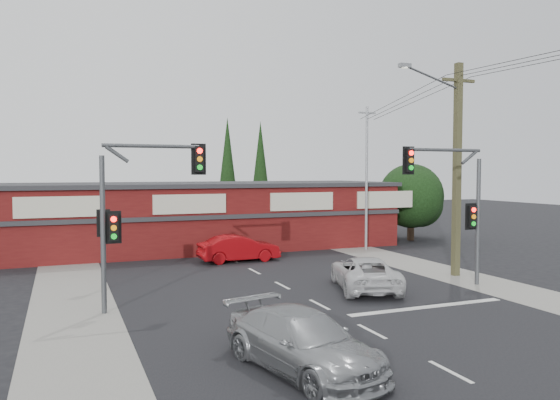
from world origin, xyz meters
name	(u,v)px	position (x,y,z in m)	size (l,w,h in m)	color
ground	(323,307)	(0.00, 0.00, 0.00)	(120.00, 120.00, 0.00)	black
road_strip	(273,281)	(0.00, 5.00, 0.01)	(14.00, 70.00, 0.01)	black
verge_left	(72,297)	(-8.50, 5.00, 0.01)	(3.00, 70.00, 0.02)	gray
verge_right	(429,269)	(8.50, 5.00, 0.01)	(3.00, 70.00, 0.02)	gray
stop_line	(428,307)	(3.50, -1.50, 0.01)	(6.50, 0.35, 0.01)	silver
white_suv	(365,273)	(2.95, 2.01, 0.69)	(2.29, 4.97, 1.38)	silver
silver_suv	(303,341)	(-3.34, -5.55, 0.73)	(2.06, 5.06, 1.47)	#929496
red_sedan	(239,248)	(0.21, 10.77, 0.73)	(1.55, 4.43, 1.46)	#98090D
lane_dashes	(372,331)	(0.00, -3.36, 0.02)	(0.12, 30.88, 0.01)	silver
shop_building	(192,215)	(-0.99, 16.99, 2.13)	(27.30, 8.40, 4.22)	#501010
tree_cluster	(410,200)	(14.69, 15.44, 2.90)	(5.90, 5.10, 5.50)	#2D2116
conifer_near	(228,165)	(3.50, 24.00, 5.48)	(1.80, 1.80, 9.25)	#2D2116
conifer_far	(260,165)	(7.00, 26.00, 5.48)	(1.80, 1.80, 9.25)	#2D2116
traffic_mast_left	(134,200)	(-6.43, 2.00, 3.93)	(3.77, 0.27, 5.97)	#47494C
traffic_mast_right	(457,195)	(6.86, 1.00, 3.95)	(3.96, 0.27, 5.97)	#47494C
pedestal_signal	(104,233)	(-7.20, 6.01, 2.41)	(0.55, 0.27, 3.38)	#47494C
utility_pole	(455,162)	(8.36, 2.99, 5.40)	(4.38, 0.59, 10.00)	#4D4A2B
steel_pole	(367,175)	(9.00, 12.00, 4.70)	(1.20, 0.16, 9.00)	gray
power_lines	(557,62)	(8.47, -2.47, 9.04)	(2.01, 29.00, 1.22)	black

